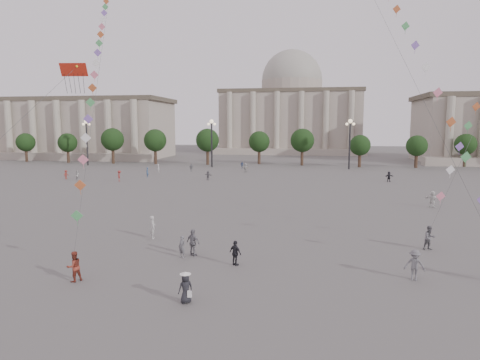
# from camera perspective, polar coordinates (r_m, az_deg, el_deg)

# --- Properties ---
(ground) EXTENTS (360.00, 360.00, 0.00)m
(ground) POSITION_cam_1_polar(r_m,az_deg,el_deg) (26.05, -6.17, -13.59)
(ground) COLOR #585653
(ground) RESTS_ON ground
(hall_west) EXTENTS (84.00, 26.22, 17.20)m
(hall_west) POSITION_cam_1_polar(r_m,az_deg,el_deg) (142.91, -25.75, 6.21)
(hall_west) COLOR #A6988B
(hall_west) RESTS_ON ground
(hall_central) EXTENTS (48.30, 34.30, 35.50)m
(hall_central) POSITION_cam_1_polar(r_m,az_deg,el_deg) (152.90, 6.83, 9.07)
(hall_central) COLOR #A6988B
(hall_central) RESTS_ON ground
(tree_row) EXTENTS (137.12, 5.12, 8.00)m
(tree_row) POSITION_cam_1_polar(r_m,az_deg,el_deg) (101.74, 5.53, 5.04)
(tree_row) COLOR #37261B
(tree_row) RESTS_ON ground
(lamp_post_far_west) EXTENTS (2.00, 0.90, 10.65)m
(lamp_post_far_west) POSITION_cam_1_polar(r_m,az_deg,el_deg) (106.75, -19.78, 5.81)
(lamp_post_far_west) COLOR #262628
(lamp_post_far_west) RESTS_ON ground
(lamp_post_mid_west) EXTENTS (2.00, 0.90, 10.65)m
(lamp_post_mid_west) POSITION_cam_1_polar(r_m,az_deg,el_deg) (95.93, -3.80, 6.10)
(lamp_post_mid_west) COLOR #262628
(lamp_post_mid_west) RESTS_ON ground
(lamp_post_mid_east) EXTENTS (2.00, 0.90, 10.65)m
(lamp_post_mid_east) POSITION_cam_1_polar(r_m,az_deg,el_deg) (93.85, 14.44, 5.86)
(lamp_post_mid_east) COLOR #262628
(lamp_post_mid_east) RESTS_ON ground
(person_crowd_0) EXTENTS (0.93, 0.54, 1.50)m
(person_crowd_0) POSITION_cam_1_polar(r_m,az_deg,el_deg) (92.97, 0.27, 2.00)
(person_crowd_0) COLOR #394F80
(person_crowd_0) RESTS_ON ground
(person_crowd_1) EXTENTS (0.95, 0.86, 1.59)m
(person_crowd_1) POSITION_cam_1_polar(r_m,az_deg,el_deg) (78.90, -20.87, 0.62)
(person_crowd_1) COLOR #B9B9B5
(person_crowd_1) RESTS_ON ground
(person_crowd_2) EXTENTS (0.87, 1.15, 1.57)m
(person_crowd_2) POSITION_cam_1_polar(r_m,az_deg,el_deg) (80.35, -22.18, 0.67)
(person_crowd_2) COLOR maroon
(person_crowd_2) RESTS_ON ground
(person_crowd_4) EXTENTS (1.54, 1.65, 1.85)m
(person_crowd_4) POSITION_cam_1_polar(r_m,az_deg,el_deg) (85.34, 0.71, 1.65)
(person_crowd_4) COLOR #AFAFAB
(person_crowd_4) RESTS_ON ground
(person_crowd_6) EXTENTS (1.33, 0.93, 1.88)m
(person_crowd_6) POSITION_cam_1_polar(r_m,az_deg,el_deg) (28.19, 22.26, -10.44)
(person_crowd_6) COLOR #5A595E
(person_crowd_6) RESTS_ON ground
(person_crowd_7) EXTENTS (1.84, 1.27, 1.90)m
(person_crowd_7) POSITION_cam_1_polar(r_m,az_deg,el_deg) (53.41, 24.28, -2.33)
(person_crowd_7) COLOR silver
(person_crowd_7) RESTS_ON ground
(person_crowd_9) EXTENTS (1.65, 1.15, 1.71)m
(person_crowd_9) POSITION_cam_1_polar(r_m,az_deg,el_deg) (75.22, 19.25, 0.44)
(person_crowd_9) COLOR black
(person_crowd_9) RESTS_ON ground
(person_crowd_10) EXTENTS (0.67, 0.71, 1.64)m
(person_crowd_10) POSITION_cam_1_polar(r_m,az_deg,el_deg) (87.70, -10.81, 1.61)
(person_crowd_10) COLOR white
(person_crowd_10) RESTS_ON ground
(person_crowd_12) EXTENTS (1.53, 1.03, 1.58)m
(person_crowd_12) POSITION_cam_1_polar(r_m,az_deg,el_deg) (73.37, -4.28, 0.61)
(person_crowd_12) COLOR #5E5D62
(person_crowd_12) RESTS_ON ground
(person_crowd_13) EXTENTS (0.64, 0.79, 1.89)m
(person_crowd_13) POSITION_cam_1_polar(r_m,az_deg,el_deg) (36.15, -11.54, -6.17)
(person_crowd_13) COLOR #AEADA9
(person_crowd_13) RESTS_ON ground
(person_crowd_16) EXTENTS (1.03, 0.80, 1.64)m
(person_crowd_16) POSITION_cam_1_polar(r_m,az_deg,el_deg) (87.33, -6.53, 1.66)
(person_crowd_16) COLOR slate
(person_crowd_16) RESTS_ON ground
(person_crowd_17) EXTENTS (1.11, 1.35, 1.82)m
(person_crowd_17) POSITION_cam_1_polar(r_m,az_deg,el_deg) (74.33, -15.78, 0.53)
(person_crowd_17) COLOR maroon
(person_crowd_17) RESTS_ON ground
(person_crowd_18) EXTENTS (0.72, 0.78, 1.79)m
(person_crowd_18) POSITION_cam_1_polar(r_m,az_deg,el_deg) (79.02, -12.26, 1.01)
(person_crowd_18) COLOR #3A5882
(person_crowd_18) RESTS_ON ground
(person_crowd_19) EXTENTS (0.68, 0.59, 1.56)m
(person_crowd_19) POSITION_cam_1_polar(r_m,az_deg,el_deg) (30.74, -7.74, -8.81)
(person_crowd_19) COLOR #5E5E63
(person_crowd_19) RESTS_ON ground
(tourist_1) EXTENTS (1.05, 0.89, 1.69)m
(tourist_1) POSITION_cam_1_polar(r_m,az_deg,el_deg) (28.80, -0.62, -9.72)
(tourist_1) COLOR black
(tourist_1) RESTS_ON ground
(tourist_3) EXTENTS (1.23, 0.93, 1.94)m
(tourist_3) POSITION_cam_1_polar(r_m,az_deg,el_deg) (30.98, -6.28, -8.29)
(tourist_3) COLOR slate
(tourist_3) RESTS_ON ground
(kite_flyer_0) EXTENTS (1.09, 1.14, 1.84)m
(kite_flyer_0) POSITION_cam_1_polar(r_m,az_deg,el_deg) (27.78, -21.25, -10.70)
(kite_flyer_0) COLOR maroon
(kite_flyer_0) RESTS_ON ground
(kite_flyer_2) EXTENTS (1.08, 0.97, 1.82)m
(kite_flyer_2) POSITION_cam_1_polar(r_m,az_deg,el_deg) (35.25, 23.95, -7.07)
(kite_flyer_2) COLOR #5C5B60
(kite_flyer_2) RESTS_ON ground
(hat_person) EXTENTS (0.93, 0.87, 1.69)m
(hat_person) POSITION_cam_1_polar(r_m,az_deg,el_deg) (23.24, -7.26, -14.00)
(hat_person) COLOR black
(hat_person) RESTS_ON ground
(dragon_kite) EXTENTS (2.25, 10.20, 23.07)m
(dragon_kite) POSITION_cam_1_polar(r_m,az_deg,el_deg) (38.13, -21.45, 12.35)
(dragon_kite) COLOR #B02212
(dragon_kite) RESTS_ON ground
(kite_train_west) EXTENTS (19.28, 46.79, 62.53)m
(kite_train_west) POSITION_cam_1_polar(r_m,az_deg,el_deg) (54.45, -17.78, 19.11)
(kite_train_west) COLOR #3F3F3F
(kite_train_west) RESTS_ON ground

